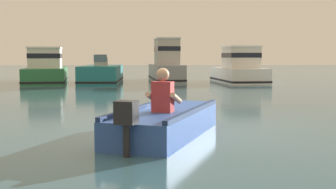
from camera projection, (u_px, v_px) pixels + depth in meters
The scene contains 6 objects.
ground_plane at pixel (175, 127), 8.44m from camera, with size 120.00×120.00×0.00m, color #386070.
rowboat_with_person at pixel (167, 121), 7.49m from camera, with size 2.12×3.62×1.19m.
moored_boat_green at pixel (46, 69), 22.92m from camera, with size 3.00×6.13×1.87m.
moored_boat_teal at pixel (102, 75), 22.63m from camera, with size 1.99×5.31×1.48m.
moored_boat_grey at pixel (166, 66), 23.96m from camera, with size 2.02×5.53×2.40m.
moored_boat_white at pixel (239, 69), 22.90m from camera, with size 2.46×4.99×1.93m.
Camera 1 is at (-0.44, -8.34, 1.38)m, focal length 45.82 mm.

